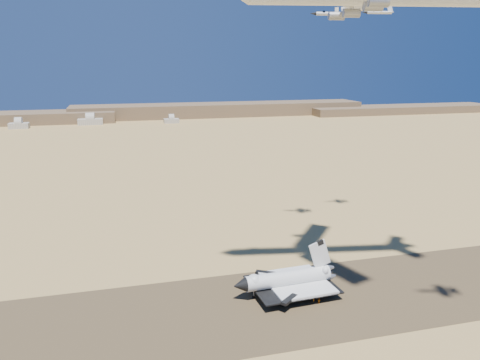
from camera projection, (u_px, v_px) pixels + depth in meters
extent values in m
plane|color=tan|center=(223.00, 312.00, 146.63)|extent=(1200.00, 1200.00, 0.00)
cube|color=brown|center=(223.00, 312.00, 146.62)|extent=(600.00, 50.00, 0.06)
cube|color=brown|center=(221.00, 110.00, 680.33)|extent=(420.00, 60.00, 18.00)
cube|color=brown|center=(402.00, 109.00, 722.69)|extent=(300.00, 60.00, 11.00)
cube|color=#BBB4A6|center=(19.00, 126.00, 551.49)|extent=(22.00, 14.00, 6.50)
cube|color=#BBB4A6|center=(90.00, 122.00, 585.32)|extent=(30.00, 15.00, 7.50)
cube|color=#BBB4A6|center=(171.00, 121.00, 601.06)|extent=(19.00, 12.50, 5.50)
cylinder|color=silver|center=(287.00, 278.00, 157.15)|extent=(29.57, 6.91, 5.13)
cone|color=black|center=(240.00, 285.00, 152.06)|extent=(4.41, 5.12, 4.87)
sphere|color=silver|center=(254.00, 281.00, 153.33)|extent=(4.76, 4.76, 4.76)
cube|color=silver|center=(297.00, 282.00, 158.78)|extent=(21.46, 23.17, 0.82)
cube|color=black|center=(292.00, 284.00, 158.33)|extent=(28.77, 23.62, 0.46)
cube|color=silver|center=(320.00, 254.00, 159.04)|extent=(8.52, 1.16, 10.55)
cylinder|color=gray|center=(254.00, 294.00, 154.50)|extent=(0.33, 0.33, 2.93)
cylinder|color=black|center=(254.00, 297.00, 154.73)|extent=(1.03, 0.47, 1.01)
cylinder|color=gray|center=(308.00, 293.00, 155.60)|extent=(0.33, 0.33, 2.93)
cylinder|color=black|center=(307.00, 295.00, 155.83)|extent=(1.03, 0.47, 1.01)
cylinder|color=gray|center=(296.00, 281.00, 164.03)|extent=(0.33, 0.33, 2.93)
cylinder|color=black|center=(296.00, 283.00, 164.26)|extent=(1.03, 0.47, 1.01)
cube|color=silver|center=(357.00, 5.00, 151.32)|extent=(26.44, 30.18, 0.72)
cylinder|color=gray|center=(373.00, 6.00, 126.76)|extent=(5.56, 3.55, 2.69)
cylinder|color=gray|center=(378.00, 2.00, 117.60)|extent=(5.56, 3.55, 2.69)
cylinder|color=gray|center=(351.00, 13.00, 144.75)|extent=(5.56, 3.55, 2.69)
cylinder|color=gray|center=(336.00, 16.00, 153.57)|extent=(5.56, 3.55, 2.69)
imported|color=orange|center=(314.00, 300.00, 152.18)|extent=(0.58, 0.75, 1.86)
imported|color=orange|center=(319.00, 301.00, 151.46)|extent=(0.92, 0.93, 1.71)
imported|color=orange|center=(319.00, 300.00, 151.66)|extent=(1.13, 1.05, 1.75)
cylinder|color=silver|center=(331.00, 14.00, 186.63)|extent=(11.97, 4.41, 1.40)
cone|color=black|center=(313.00, 14.00, 186.62)|extent=(2.85, 1.92, 1.30)
sphere|color=black|center=(324.00, 12.00, 186.51)|extent=(1.40, 1.40, 1.40)
cube|color=silver|center=(334.00, 14.00, 186.68)|extent=(5.42, 8.63, 0.25)
cube|color=silver|center=(344.00, 14.00, 186.64)|extent=(3.40, 5.40, 0.20)
cube|color=silver|center=(344.00, 10.00, 186.30)|extent=(2.99, 1.01, 3.38)
cylinder|color=silver|center=(379.00, 12.00, 201.79)|extent=(11.02, 3.05, 1.28)
cone|color=black|center=(365.00, 12.00, 201.19)|extent=(2.54, 1.56, 1.19)
sphere|color=black|center=(373.00, 11.00, 201.43)|extent=(1.28, 1.28, 1.28)
cube|color=silver|center=(381.00, 13.00, 201.92)|extent=(4.35, 7.73, 0.23)
cube|color=silver|center=(389.00, 13.00, 202.21)|extent=(2.73, 4.83, 0.18)
cube|color=silver|center=(390.00, 9.00, 201.92)|extent=(2.76, 0.68, 3.09)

